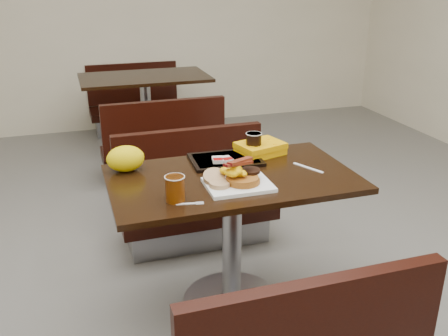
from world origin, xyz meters
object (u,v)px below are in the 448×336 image
object	(u,v)px
coffee_cup_near	(175,189)
hashbrown_sleeve_right	(226,159)
bench_far_s	(161,137)
pancake_stack	(243,179)
table_far	(147,114)
platter	(238,185)
table_near	(232,243)
tray	(226,160)
knife	(308,168)
coffee_cup_far	(254,143)
bench_near_n	(197,192)
bench_far_n	(136,99)
hashbrown_sleeve_left	(218,160)
fork	(186,204)
bench_near_s	(288,331)
paper_bag	(125,159)
clamshell	(260,148)

from	to	relation	value
coffee_cup_near	hashbrown_sleeve_right	world-z (taller)	coffee_cup_near
bench_far_s	hashbrown_sleeve_right	bearing A→B (deg)	-89.28
coffee_cup_near	pancake_stack	bearing A→B (deg)	10.68
table_far	platter	bearing A→B (deg)	-90.31
table_near	tray	xyz separation A→B (m)	(0.03, 0.20, 0.38)
platter	knife	size ratio (longest dim) A/B	1.63
tray	coffee_cup_far	size ratio (longest dim) A/B	3.28
knife	hashbrown_sleeve_right	size ratio (longest dim) A/B	2.61
table_far	pancake_stack	distance (m)	2.76
bench_near_n	coffee_cup_far	xyz separation A→B (m)	(0.20, -0.47, 0.46)
platter	coffee_cup_far	xyz separation A→B (m)	(0.22, 0.37, 0.06)
table_far	coffee_cup_near	size ratio (longest dim) A/B	10.33
bench_far_n	tray	xyz separation A→B (m)	(0.03, -3.10, 0.40)
coffee_cup_near	hashbrown_sleeve_left	world-z (taller)	coffee_cup_near
table_far	fork	size ratio (longest dim) A/B	9.94
bench_far_s	fork	distance (m)	2.20
platter	bench_far_n	bearing A→B (deg)	90.64
knife	bench_far_n	bearing A→B (deg)	161.26
pancake_stack	knife	size ratio (longest dim) A/B	0.86
platter	hashbrown_sleeve_left	size ratio (longest dim) A/B	4.18
bench_far_n	coffee_cup_near	world-z (taller)	coffee_cup_near
platter	pancake_stack	distance (m)	0.03
knife	hashbrown_sleeve_left	world-z (taller)	hashbrown_sleeve_left
bench_far_n	coffee_cup_near	size ratio (longest dim) A/B	8.60
coffee_cup_near	hashbrown_sleeve_right	distance (m)	0.50
platter	fork	world-z (taller)	platter
bench_far_s	coffee_cup_far	xyz separation A→B (m)	(0.20, -1.67, 0.46)
bench_far_s	fork	bearing A→B (deg)	-97.78
table_near	coffee_cup_far	size ratio (longest dim) A/B	10.79
pancake_stack	coffee_cup_far	size ratio (longest dim) A/B	1.43
bench_near_s	table_far	distance (m)	3.30
bench_near_s	coffee_cup_near	distance (m)	0.75
bench_far_n	paper_bag	bearing A→B (deg)	-98.97
bench_near_n	platter	xyz separation A→B (m)	(-0.01, -0.83, 0.40)
coffee_cup_near	knife	world-z (taller)	coffee_cup_near
pancake_stack	bench_far_n	bearing A→B (deg)	90.13
table_near	bench_near_n	xyz separation A→B (m)	(0.00, 0.70, -0.02)
bench_far_s	clamshell	size ratio (longest dim) A/B	4.14
tray	paper_bag	distance (m)	0.52
coffee_cup_far	hashbrown_sleeve_left	bearing A→B (deg)	-163.30
bench_near_s	platter	bearing A→B (deg)	91.51
knife	tray	size ratio (longest dim) A/B	0.51
bench_near_s	bench_near_n	bearing A→B (deg)	90.00
table_near	bench_near_s	size ratio (longest dim) A/B	1.20
clamshell	table_far	bearing A→B (deg)	80.62
table_far	clamshell	bearing A→B (deg)	-84.03
clamshell	coffee_cup_far	bearing A→B (deg)	-175.87
coffee_cup_far	fork	bearing A→B (deg)	-136.06
bench_far_s	hashbrown_sleeve_left	bearing A→B (deg)	-90.78
tray	paper_bag	size ratio (longest dim) A/B	1.93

